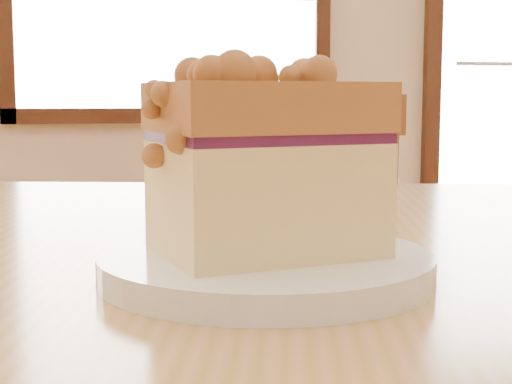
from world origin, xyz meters
TOP-DOWN VIEW (x-y plane):
  - entry_door at (2.30, 3.98)m, footprint 1.08×0.06m
  - cafe_table_main at (0.14, 0.28)m, footprint 1.51×1.19m
  - cafe_chair_main at (0.10, 0.90)m, footprint 0.43×0.43m
  - plate at (-0.04, 0.21)m, footprint 0.21×0.21m
  - cake_slice at (-0.03, 0.21)m, footprint 0.16×0.12m

SIDE VIEW (x-z plane):
  - cafe_chair_main at x=0.10m, z-range 0.00..0.88m
  - cafe_table_main at x=0.14m, z-range 0.29..1.04m
  - plate at x=-0.04m, z-range 0.75..0.77m
  - cake_slice at x=-0.03m, z-range 0.77..0.89m
  - entry_door at x=2.30m, z-range 0.05..2.34m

